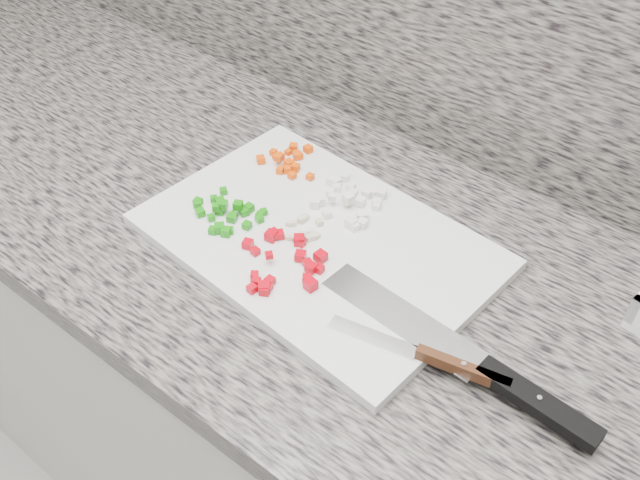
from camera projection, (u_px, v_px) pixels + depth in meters
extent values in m
cube|color=silver|center=(338.00, 434.00, 1.33)|extent=(3.92, 0.62, 0.86)
cube|color=slate|center=(343.00, 262.00, 1.02)|extent=(3.96, 0.64, 0.04)
cube|color=silver|center=(318.00, 241.00, 1.01)|extent=(0.51, 0.36, 0.02)
cube|color=#E84805|center=(310.00, 177.00, 1.10)|extent=(0.01, 0.01, 0.01)
cube|color=#E84805|center=(287.00, 165.00, 1.12)|extent=(0.01, 0.01, 0.01)
cube|color=#E84805|center=(297.00, 156.00, 1.14)|extent=(0.02, 0.02, 0.01)
cube|color=#E84805|center=(280.00, 156.00, 1.14)|extent=(0.02, 0.02, 0.01)
cube|color=#E84805|center=(278.00, 157.00, 1.12)|extent=(0.02, 0.02, 0.01)
cube|color=#E84805|center=(293.00, 147.00, 1.16)|extent=(0.02, 0.02, 0.01)
cube|color=#E84805|center=(295.00, 167.00, 1.12)|extent=(0.02, 0.02, 0.01)
cube|color=#E84805|center=(289.00, 164.00, 1.12)|extent=(0.01, 0.01, 0.01)
cube|color=#E84805|center=(261.00, 159.00, 1.13)|extent=(0.02, 0.02, 0.01)
cube|color=#E84805|center=(273.00, 152.00, 1.15)|extent=(0.01, 0.01, 0.01)
cube|color=#E84805|center=(292.00, 175.00, 1.10)|extent=(0.01, 0.01, 0.01)
cube|color=#E84805|center=(280.00, 170.00, 1.11)|extent=(0.01, 0.01, 0.01)
cube|color=#E84805|center=(287.00, 170.00, 1.11)|extent=(0.02, 0.02, 0.01)
cube|color=#E84805|center=(308.00, 149.00, 1.15)|extent=(0.01, 0.01, 0.01)
cube|color=#E84805|center=(297.00, 153.00, 1.15)|extent=(0.01, 0.01, 0.01)
cube|color=#E84805|center=(299.00, 155.00, 1.14)|extent=(0.01, 0.01, 0.01)
cube|color=#E84805|center=(276.00, 157.00, 1.14)|extent=(0.01, 0.01, 0.01)
cube|color=#E84805|center=(288.00, 152.00, 1.15)|extent=(0.01, 0.01, 0.01)
cube|color=white|center=(348.00, 198.00, 1.04)|extent=(0.02, 0.02, 0.01)
cube|color=white|center=(315.00, 203.00, 1.05)|extent=(0.02, 0.02, 0.01)
cube|color=white|center=(330.00, 192.00, 1.07)|extent=(0.02, 0.02, 0.01)
cube|color=white|center=(362.00, 223.00, 1.02)|extent=(0.01, 0.01, 0.01)
cube|color=white|center=(332.00, 180.00, 1.09)|extent=(0.02, 0.02, 0.01)
cube|color=white|center=(354.00, 193.00, 1.06)|extent=(0.01, 0.01, 0.01)
cube|color=white|center=(381.00, 193.00, 1.07)|extent=(0.02, 0.02, 0.01)
cube|color=white|center=(336.00, 182.00, 1.09)|extent=(0.02, 0.02, 0.01)
cube|color=white|center=(332.00, 197.00, 1.05)|extent=(0.01, 0.01, 0.01)
cube|color=white|center=(351.00, 223.00, 1.02)|extent=(0.01, 0.01, 0.01)
cube|color=white|center=(351.00, 186.00, 1.08)|extent=(0.01, 0.01, 0.01)
cube|color=white|center=(337.00, 188.00, 1.08)|extent=(0.02, 0.02, 0.01)
cube|color=white|center=(360.00, 201.00, 1.06)|extent=(0.02, 0.02, 0.01)
cube|color=white|center=(377.00, 202.00, 1.05)|extent=(0.02, 0.02, 0.01)
cube|color=white|center=(373.00, 193.00, 1.07)|extent=(0.02, 0.02, 0.01)
cube|color=white|center=(367.00, 193.00, 1.07)|extent=(0.02, 0.02, 0.01)
cube|color=white|center=(362.00, 216.00, 1.03)|extent=(0.02, 0.02, 0.01)
cube|color=white|center=(355.00, 227.00, 1.02)|extent=(0.01, 0.01, 0.01)
cube|color=white|center=(376.00, 206.00, 1.05)|extent=(0.01, 0.01, 0.01)
cube|color=white|center=(327.00, 214.00, 1.04)|extent=(0.02, 0.02, 0.01)
cube|color=white|center=(345.00, 177.00, 1.10)|extent=(0.02, 0.02, 0.01)
cube|color=white|center=(320.00, 200.00, 1.06)|extent=(0.02, 0.02, 0.01)
cube|color=#15800B|center=(230.00, 230.00, 1.01)|extent=(0.01, 0.01, 0.01)
cube|color=#15800B|center=(200.00, 212.00, 1.04)|extent=(0.02, 0.02, 0.01)
cube|color=#15800B|center=(213.00, 230.00, 1.01)|extent=(0.01, 0.01, 0.01)
cube|color=#15800B|center=(220.00, 202.00, 1.06)|extent=(0.02, 0.02, 0.01)
cube|color=#15800B|center=(223.00, 191.00, 1.08)|extent=(0.02, 0.02, 0.01)
cube|color=#15800B|center=(247.00, 225.00, 1.02)|extent=(0.01, 0.01, 0.01)
cube|color=#15800B|center=(226.00, 232.00, 1.01)|extent=(0.02, 0.02, 0.01)
cube|color=#15800B|center=(223.00, 205.00, 1.04)|extent=(0.02, 0.02, 0.01)
cube|color=#15800B|center=(198.00, 202.00, 1.06)|extent=(0.01, 0.01, 0.01)
cube|color=#15800B|center=(220.00, 210.00, 1.04)|extent=(0.02, 0.02, 0.01)
cube|color=#15800B|center=(214.00, 199.00, 1.06)|extent=(0.01, 0.01, 0.01)
cube|color=#15800B|center=(220.00, 228.00, 1.01)|extent=(0.02, 0.02, 0.01)
cube|color=#15800B|center=(249.00, 208.00, 1.05)|extent=(0.01, 0.01, 0.01)
cube|color=#15800B|center=(260.00, 219.00, 1.03)|extent=(0.01, 0.01, 0.01)
cube|color=#15800B|center=(216.00, 207.00, 1.03)|extent=(0.02, 0.02, 0.01)
cube|color=#15800B|center=(233.00, 215.00, 1.04)|extent=(0.01, 0.01, 0.01)
cube|color=#15800B|center=(238.00, 205.00, 1.04)|extent=(0.02, 0.02, 0.01)
cube|color=#15800B|center=(232.00, 218.00, 1.03)|extent=(0.02, 0.02, 0.01)
cube|color=#15800B|center=(244.00, 212.00, 1.04)|extent=(0.02, 0.02, 0.01)
cube|color=#15800B|center=(264.00, 212.00, 1.04)|extent=(0.01, 0.01, 0.01)
cube|color=#15800B|center=(211.00, 218.00, 1.03)|extent=(0.01, 0.01, 0.01)
cube|color=#15800B|center=(260.00, 215.00, 1.04)|extent=(0.01, 0.01, 0.01)
cube|color=#15800B|center=(198.00, 204.00, 1.05)|extent=(0.02, 0.02, 0.01)
cube|color=#C10211|center=(248.00, 244.00, 0.99)|extent=(0.02, 0.02, 0.01)
cube|color=#C10211|center=(274.00, 232.00, 1.01)|extent=(0.01, 0.01, 0.01)
cube|color=#C10211|center=(301.00, 243.00, 0.99)|extent=(0.01, 0.01, 0.01)
cube|color=#C10211|center=(299.00, 240.00, 0.99)|extent=(0.02, 0.02, 0.01)
cube|color=#C10211|center=(271.00, 236.00, 1.00)|extent=(0.02, 0.02, 0.01)
cube|color=#C10211|center=(267.00, 287.00, 0.93)|extent=(0.01, 0.01, 0.01)
cube|color=#C10211|center=(252.00, 289.00, 0.93)|extent=(0.01, 0.01, 0.01)
cube|color=#C10211|center=(319.00, 269.00, 0.95)|extent=(0.01, 0.01, 0.01)
cube|color=#C10211|center=(270.00, 281.00, 0.94)|extent=(0.01, 0.01, 0.01)
cube|color=#C10211|center=(264.00, 287.00, 0.93)|extent=(0.02, 0.02, 0.01)
cube|color=#C10211|center=(308.00, 263.00, 0.96)|extent=(0.02, 0.02, 0.01)
cube|color=#C10211|center=(255.00, 275.00, 0.95)|extent=(0.01, 0.01, 0.01)
cube|color=#C10211|center=(279.00, 234.00, 1.00)|extent=(0.02, 0.02, 0.01)
cube|color=#C10211|center=(256.00, 281.00, 0.94)|extent=(0.01, 0.01, 0.01)
cube|color=#C10211|center=(301.00, 256.00, 0.97)|extent=(0.02, 0.02, 0.01)
cube|color=#C10211|center=(321.00, 256.00, 0.97)|extent=(0.02, 0.02, 0.01)
cube|color=#C10211|center=(311.00, 285.00, 0.93)|extent=(0.02, 0.02, 0.01)
cube|color=#C10211|center=(307.00, 279.00, 0.94)|extent=(0.02, 0.02, 0.01)
cube|color=#C10211|center=(265.00, 290.00, 0.92)|extent=(0.02, 0.02, 0.01)
cube|color=#C10211|center=(255.00, 251.00, 0.98)|extent=(0.01, 0.01, 0.01)
cube|color=#C10211|center=(311.00, 267.00, 0.95)|extent=(0.02, 0.02, 0.01)
cube|color=#C10211|center=(269.00, 255.00, 0.96)|extent=(0.01, 0.01, 0.01)
cube|color=beige|center=(289.00, 223.00, 1.02)|extent=(0.01, 0.01, 0.01)
cube|color=beige|center=(302.00, 235.00, 1.00)|extent=(0.01, 0.01, 0.01)
cube|color=beige|center=(288.00, 237.00, 1.00)|extent=(0.01, 0.01, 0.01)
cube|color=beige|center=(293.00, 223.00, 1.02)|extent=(0.01, 0.01, 0.01)
cube|color=beige|center=(301.00, 219.00, 1.03)|extent=(0.01, 0.01, 0.01)
cube|color=beige|center=(309.00, 238.00, 1.00)|extent=(0.01, 0.01, 0.01)
cube|color=beige|center=(301.00, 220.00, 1.03)|extent=(0.01, 0.01, 0.01)
cube|color=beige|center=(312.00, 233.00, 1.01)|extent=(0.01, 0.01, 0.01)
cube|color=beige|center=(305.00, 217.00, 1.03)|extent=(0.01, 0.01, 0.01)
cube|color=beige|center=(313.00, 237.00, 1.00)|extent=(0.01, 0.01, 0.01)
cube|color=beige|center=(317.00, 235.00, 1.01)|extent=(0.01, 0.01, 0.01)
cube|color=beige|center=(293.00, 237.00, 1.00)|extent=(0.01, 0.01, 0.01)
cube|color=beige|center=(319.00, 222.00, 1.02)|extent=(0.01, 0.01, 0.01)
cube|color=white|center=(402.00, 318.00, 0.90)|extent=(0.23, 0.07, 0.00)
cube|color=black|center=(538.00, 403.00, 0.80)|extent=(0.15, 0.04, 0.02)
cylinder|color=white|center=(539.00, 398.00, 0.79)|extent=(0.01, 0.01, 0.00)
cube|color=white|center=(373.00, 337.00, 0.87)|extent=(0.12, 0.05, 0.00)
cube|color=#452411|center=(463.00, 369.00, 0.83)|extent=(0.11, 0.03, 0.02)
cylinder|color=white|center=(464.00, 364.00, 0.82)|extent=(0.01, 0.01, 0.00)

